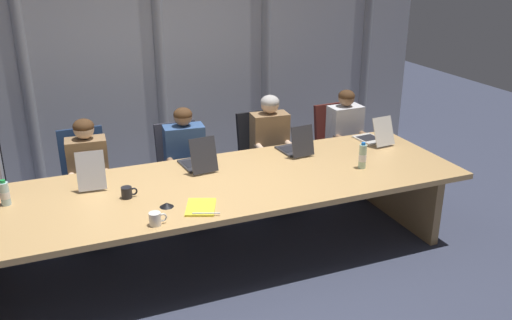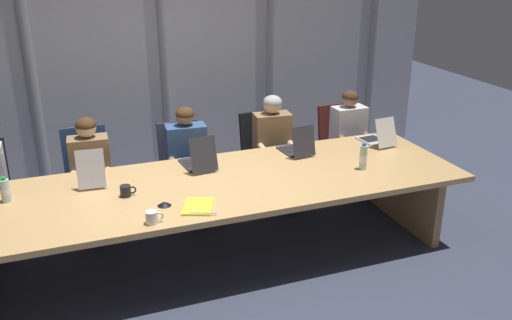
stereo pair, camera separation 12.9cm
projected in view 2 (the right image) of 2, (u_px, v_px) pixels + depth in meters
The scene contains 21 objects.
ground_plane at pixel (215, 256), 5.00m from camera, with size 14.22×14.22×0.00m, color #383D51.
conference_table at pixel (213, 197), 4.78m from camera, with size 4.42×1.34×0.73m.
curtain_backdrop at pixel (156, 46), 6.42m from camera, with size 7.11×0.17×3.07m.
laptop_left_mid at pixel (92, 176), 4.72m from camera, with size 0.26×0.43×0.34m.
laptop_center at pixel (198, 161), 5.05m from camera, with size 0.28×0.44×0.33m.
laptop_right_mid at pixel (297, 148), 5.39m from camera, with size 0.27×0.40×0.31m.
laptop_right_end at pixel (377, 138), 5.67m from camera, with size 0.27×0.44×0.30m.
office_chair_left_mid at pixel (91, 191), 5.49m from camera, with size 0.60×0.60×0.96m.
office_chair_center at pixel (184, 179), 5.80m from camera, with size 0.60×0.60×0.91m.
office_chair_right_mid at pixel (265, 167), 6.10m from camera, with size 0.60×0.60×0.93m.
office_chair_right_end at pixel (341, 156), 6.41m from camera, with size 0.60×0.60×0.92m.
person_left_mid at pixel (91, 170), 5.25m from camera, with size 0.41×0.56×1.13m.
person_center at pixel (188, 157), 5.56m from camera, with size 0.44×0.57×1.13m.
person_right_mid at pixel (274, 144), 5.86m from camera, with size 0.43×0.57×1.17m.
person_right_end at pixel (352, 136), 6.17m from camera, with size 0.38×0.55×1.13m.
water_bottle_primary at pixel (5, 191), 4.36m from camera, with size 0.07×0.07×0.21m.
water_bottle_secondary at pixel (363, 157), 4.99m from camera, with size 0.07×0.07×0.24m.
coffee_mug_near at pixel (152, 217), 4.03m from camera, with size 0.13×0.09×0.10m.
coffee_mug_far at pixel (126, 191), 4.47m from camera, with size 0.13×0.09×0.09m.
conference_mic_left_side at pixel (164, 204), 4.32m from camera, with size 0.11×0.11×0.04m, color black.
spiral_notepad at pixel (198, 207), 4.29m from camera, with size 0.32×0.36×0.03m.
Camera 2 is at (-1.18, -4.20, 2.63)m, focal length 38.88 mm.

